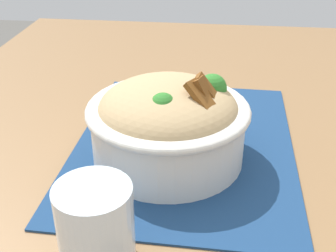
# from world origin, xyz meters

# --- Properties ---
(table) EXTENTS (1.31, 0.97, 0.71)m
(table) POSITION_xyz_m (0.00, 0.00, 0.64)
(table) COLOR olive
(table) RESTS_ON ground_plane
(placemat) EXTENTS (0.42, 0.32, 0.00)m
(placemat) POSITION_xyz_m (0.03, 0.02, 0.71)
(placemat) COLOR navy
(placemat) RESTS_ON table
(bowl) EXTENTS (0.25, 0.25, 0.13)m
(bowl) POSITION_xyz_m (-0.01, 0.04, 0.77)
(bowl) COLOR silver
(bowl) RESTS_ON placemat
(fork) EXTENTS (0.03, 0.14, 0.00)m
(fork) POSITION_xyz_m (0.11, 0.02, 0.71)
(fork) COLOR silver
(fork) RESTS_ON placemat
(drinking_glass) EXTENTS (0.08, 0.08, 0.09)m
(drinking_glass) POSITION_xyz_m (-0.21, 0.09, 0.75)
(drinking_glass) COLOR silver
(drinking_glass) RESTS_ON table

